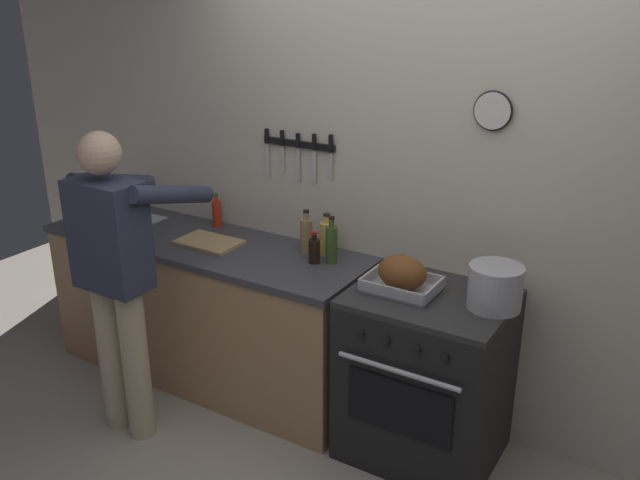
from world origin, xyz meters
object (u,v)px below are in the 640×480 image
(bottle_soy_sauce, at_px, (314,250))
(bottle_cooking_oil, at_px, (327,237))
(cutting_board, at_px, (209,242))
(bottle_olive_oil, at_px, (332,244))
(bottle_vinegar, at_px, (306,235))
(stock_pot, at_px, (495,287))
(stove, at_px, (425,376))
(bottle_hot_sauce, at_px, (217,213))
(roasting_pan, at_px, (402,275))
(person_cook, at_px, (116,268))

(bottle_soy_sauce, relative_size, bottle_cooking_oil, 0.75)
(cutting_board, bearing_deg, bottle_olive_oil, 10.27)
(bottle_soy_sauce, height_order, bottle_olive_oil, bottle_olive_oil)
(bottle_vinegar, bearing_deg, stock_pot, -6.46)
(stove, distance_m, cutting_board, 1.43)
(bottle_hot_sauce, distance_m, bottle_cooking_oil, 0.81)
(stove, xyz_separation_m, bottle_vinegar, (-0.81, 0.16, 0.55))
(bottle_vinegar, bearing_deg, stove, -11.35)
(bottle_soy_sauce, bearing_deg, roasting_pan, -7.75)
(person_cook, xyz_separation_m, stock_pot, (1.74, 0.68, 0.05))
(stock_pot, height_order, bottle_soy_sauce, stock_pot)
(cutting_board, distance_m, bottle_cooking_oil, 0.70)
(roasting_pan, distance_m, bottle_olive_oil, 0.49)
(stock_pot, height_order, bottle_vinegar, bottle_vinegar)
(bottle_vinegar, xyz_separation_m, bottle_hot_sauce, (-0.70, 0.07, -0.02))
(bottle_vinegar, height_order, bottle_hot_sauce, bottle_vinegar)
(stove, xyz_separation_m, bottle_hot_sauce, (-1.51, 0.24, 0.54))
(bottle_vinegar, bearing_deg, roasting_pan, -15.24)
(stove, height_order, bottle_hot_sauce, bottle_hot_sauce)
(person_cook, distance_m, bottle_hot_sauce, 0.88)
(cutting_board, height_order, bottle_hot_sauce, bottle_hot_sauce)
(stove, bearing_deg, bottle_hot_sauce, 171.15)
(person_cook, height_order, stock_pot, person_cook)
(roasting_pan, distance_m, cutting_board, 1.21)
(stock_pot, xyz_separation_m, bottle_vinegar, (-1.11, 0.13, 0.00))
(roasting_pan, height_order, cutting_board, roasting_pan)
(stove, xyz_separation_m, bottle_soy_sauce, (-0.69, 0.06, 0.52))
(person_cook, xyz_separation_m, bottle_vinegar, (0.63, 0.80, 0.05))
(stock_pot, height_order, bottle_cooking_oil, bottle_cooking_oil)
(cutting_board, height_order, bottle_vinegar, bottle_vinegar)
(person_cook, relative_size, cutting_board, 4.61)
(person_cook, xyz_separation_m, bottle_hot_sauce, (-0.06, 0.87, 0.04))
(bottle_vinegar, relative_size, bottle_cooking_oil, 1.05)
(cutting_board, relative_size, bottle_soy_sauce, 2.05)
(cutting_board, xyz_separation_m, bottle_olive_oil, (0.74, 0.13, 0.10))
(cutting_board, relative_size, bottle_cooking_oil, 1.53)
(person_cook, relative_size, bottle_vinegar, 6.72)
(bottle_vinegar, bearing_deg, person_cook, -128.30)
(roasting_pan, bearing_deg, bottle_hot_sauce, 169.47)
(stock_pot, xyz_separation_m, bottle_soy_sauce, (-0.99, 0.02, -0.03))
(bottle_vinegar, distance_m, bottle_soy_sauce, 0.16)
(stove, height_order, person_cook, person_cook)
(cutting_board, height_order, bottle_olive_oil, bottle_olive_oil)
(bottle_soy_sauce, bearing_deg, person_cook, -137.25)
(stock_pot, distance_m, bottle_cooking_oil, 1.01)
(stove, height_order, bottle_vinegar, bottle_vinegar)
(bottle_vinegar, height_order, bottle_cooking_oil, bottle_vinegar)
(roasting_pan, bearing_deg, stock_pot, 7.23)
(person_cook, xyz_separation_m, bottle_soy_sauce, (0.75, 0.69, 0.02))
(stove, xyz_separation_m, cutting_board, (-1.36, -0.03, 0.46))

